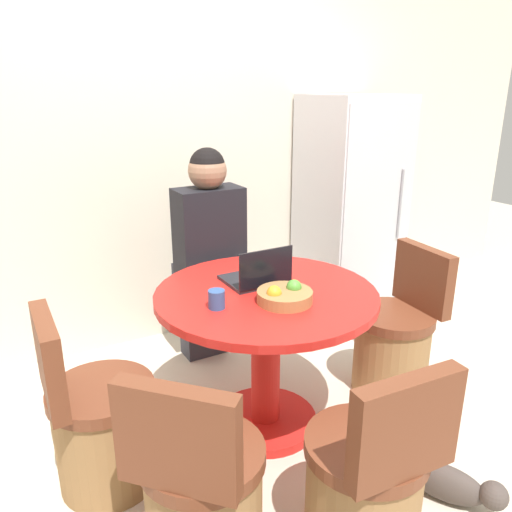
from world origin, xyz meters
The scene contains 13 objects.
ground_plane centered at (0.00, 0.00, 0.00)m, with size 12.00×12.00×0.00m, color beige.
wall_back centered at (0.00, 1.49, 1.30)m, with size 7.00×0.06×2.60m.
refrigerator centered at (1.35, 1.13, 0.83)m, with size 0.64×0.64×1.66m.
dining_table centered at (0.07, 0.20, 0.54)m, with size 1.09×1.09×0.77m.
chair_near_left_corner centered at (-0.54, -0.37, 0.29)m, with size 0.53×0.53×0.86m.
chair_near_camera centered at (0.01, -0.63, 0.29)m, with size 0.46×0.46×0.86m.
chair_left_side centered at (-0.77, 0.21, 0.29)m, with size 0.46×0.46×0.86m.
chair_right_side centered at (0.91, 0.14, 0.29)m, with size 0.46×0.46×0.86m.
person_seated centered at (0.10, 0.97, 0.78)m, with size 0.40×0.37×1.38m.
laptop centered at (0.08, 0.31, 0.81)m, with size 0.29×0.26×0.20m.
fruit_bowl centered at (0.08, 0.05, 0.80)m, with size 0.26×0.26×0.09m.
coffee_cup centered at (-0.22, 0.14, 0.81)m, with size 0.08×0.08×0.09m.
cat centered at (0.51, -0.65, 0.09)m, with size 0.28×0.43×0.17m.
Camera 1 is at (-1.07, -1.72, 1.71)m, focal length 35.00 mm.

